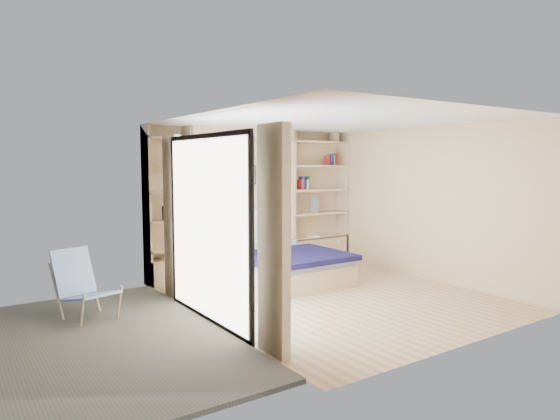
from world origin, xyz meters
TOP-DOWN VIEW (x-y plane):
  - ground at (0.00, 0.00)m, footprint 4.50×4.50m
  - room_shell at (-0.39, 1.52)m, footprint 4.50×4.50m
  - bed at (-0.08, 1.20)m, footprint 1.64×2.05m
  - photo_gallery at (-0.45, 2.22)m, footprint 1.48×0.02m
  - reading_lamps at (-0.30, 2.00)m, footprint 1.92×0.12m
  - shelf_decor at (1.23, 2.07)m, footprint 3.57×0.23m
  - deck at (-3.60, 0.00)m, footprint 3.20×4.00m
  - deck_chair at (-3.19, 1.00)m, footprint 0.72×0.96m

SIDE VIEW (x-z plane):
  - ground at x=0.00m, z-range 0.00..0.00m
  - deck at x=-3.60m, z-range -0.03..0.03m
  - bed at x=-0.08m, z-range -0.27..0.80m
  - deck_chair at x=-3.19m, z-range -0.02..0.84m
  - room_shell at x=-0.39m, z-range -1.17..3.33m
  - reading_lamps at x=-0.30m, z-range 1.03..1.17m
  - photo_gallery at x=-0.45m, z-range 1.19..2.01m
  - shelf_decor at x=1.23m, z-range 0.70..2.73m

